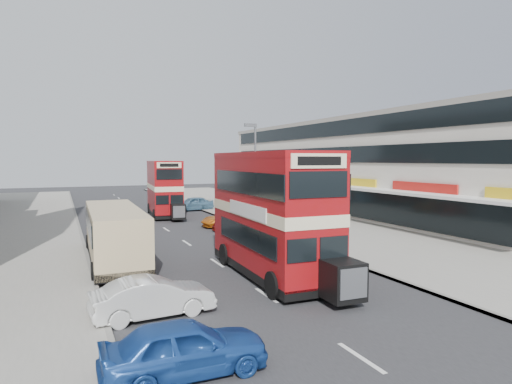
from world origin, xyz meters
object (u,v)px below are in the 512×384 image
coach (115,232)px  car_right_c (193,204)px  street_lamp (254,167)px  car_right_a (239,223)px  bus_second (164,188)px  bus_main (271,213)px  cyclist (228,219)px  car_right_b (228,219)px  pedestrian_far (231,203)px  car_left_front (153,297)px  pedestrian_near (296,222)px  car_left_near (185,347)px

coach → car_right_c: bearing=65.4°
street_lamp → car_right_a: size_ratio=2.00×
street_lamp → bus_second: street_lamp is taller
bus_main → cyclist: size_ratio=4.72×
bus_second → coach: (-6.46, -17.67, -1.11)m
car_right_b → bus_second: bearing=-163.1°
coach → pedestrian_far: bearing=54.5°
car_left_front → pedestrian_far: pedestrian_far is taller
pedestrian_near → pedestrian_far: size_ratio=1.10×
car_right_b → pedestrian_far: bearing=154.8°
car_right_b → pedestrian_near: pedestrian_near is taller
street_lamp → car_right_c: street_lamp is taller
bus_second → pedestrian_near: bus_second is taller
coach → car_left_near: (0.19, -13.54, -0.84)m
bus_main → pedestrian_near: (6.05, 8.46, -1.84)m
bus_second → pedestrian_far: bus_second is taller
car_right_a → car_right_b: bearing=-171.8°
street_lamp → cyclist: bearing=154.0°
car_right_a → pedestrian_far: size_ratio=2.47×
bus_second → car_right_b: size_ratio=2.16×
cyclist → street_lamp: bearing=-23.2°
car_left_near → car_right_a: bearing=-24.6°
street_lamp → pedestrian_near: street_lamp is taller
car_right_c → cyclist: (-0.61, -12.32, -0.03)m
bus_second → coach: bus_second is taller
bus_main → car_right_b: 15.31m
street_lamp → pedestrian_near: size_ratio=4.46×
coach → pedestrian_near: bearing=13.0°
street_lamp → pedestrian_near: bearing=-78.4°
bus_main → car_left_front: (-6.02, -3.17, -2.22)m
car_left_near → car_right_b: (9.43, 22.38, -0.10)m
car_right_b → pedestrian_near: bearing=20.4°
bus_second → coach: 18.85m
coach → car_right_a: size_ratio=2.45×
bus_main → bus_second: 23.60m
bus_second → car_left_front: size_ratio=2.27×
bus_second → street_lamp: bearing=120.9°
pedestrian_far → cyclist: 10.05m
coach → car_left_front: size_ratio=2.41×
pedestrian_near → car_right_a: bearing=-88.7°
car_right_a → street_lamp: bearing=118.9°
street_lamp → bus_second: 11.51m
pedestrian_near → cyclist: size_ratio=0.85×
bus_main → pedestrian_near: size_ratio=5.54×
coach → cyclist: 12.65m
car_left_near → car_right_a: size_ratio=1.02×
bus_main → bus_second: bus_main is taller
car_left_front → car_right_a: 18.47m
street_lamp → pedestrian_far: 11.07m
bus_main → car_left_near: size_ratio=2.43×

